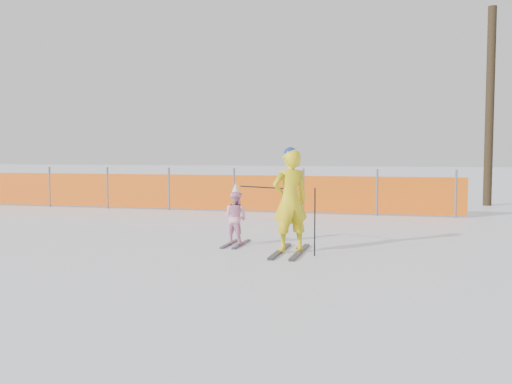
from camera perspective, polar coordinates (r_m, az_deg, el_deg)
ground at (r=9.67m, az=-0.75°, el=-6.12°), size 120.00×120.00×0.00m
adult at (r=9.60m, az=3.43°, el=-0.84°), size 0.74×1.54×1.79m
child at (r=10.46m, az=-2.05°, el=-2.49°), size 0.57×1.04×1.14m
ski_poles at (r=9.65m, az=3.28°, el=-1.30°), size 1.48×0.74×1.12m
safety_fence at (r=16.90m, az=-8.28°, el=0.08°), size 16.33×0.06×1.25m
tree_trunks at (r=19.61m, az=24.19°, el=7.85°), size 1.61×0.51×6.29m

